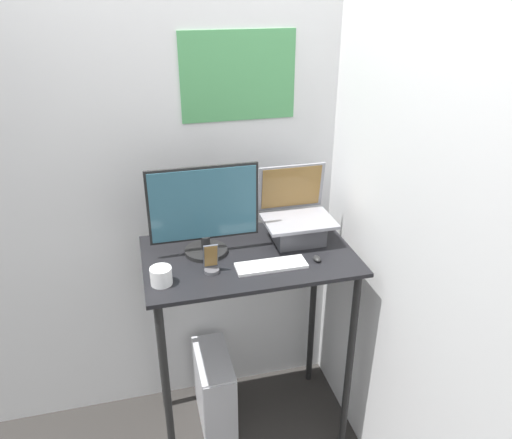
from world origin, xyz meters
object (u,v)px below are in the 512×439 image
laptop (297,223)px  keyboard (271,265)px  monitor (204,213)px  computer_tower (214,388)px  mouse (317,259)px  cell_phone (211,263)px

laptop → keyboard: bearing=-132.0°
laptop → keyboard: size_ratio=1.11×
monitor → keyboard: size_ratio=1.58×
laptop → monitor: monitor is taller
laptop → computer_tower: 1.11m
monitor → mouse: size_ratio=9.74×
cell_phone → computer_tower: 0.99m
monitor → mouse: monitor is taller
laptop → mouse: bearing=-83.6°
laptop → keyboard: laptop is taller
laptop → mouse: (0.02, -0.22, -0.08)m
mouse → cell_phone: bearing=176.6°
monitor → mouse: (0.49, -0.21, -0.20)m
monitor → mouse: 0.57m
mouse → computer_tower: mouse is taller
laptop → mouse: 0.24m
monitor → cell_phone: bearing=-91.2°
keyboard → cell_phone: size_ratio=2.36×
laptop → computer_tower: size_ratio=0.83×
laptop → keyboard: 0.31m
monitor → cell_phone: 0.25m
laptop → monitor: (-0.47, -0.01, 0.11)m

